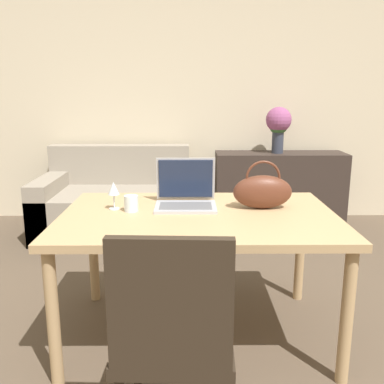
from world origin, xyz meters
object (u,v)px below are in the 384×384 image
(wine_glass, at_px, (114,190))
(handbag, at_px, (263,191))
(couch, at_px, (116,203))
(laptop, at_px, (186,193))
(flower_vase, at_px, (278,124))
(chair, at_px, (174,333))
(drinking_glass, at_px, (131,203))

(wine_glass, bearing_deg, handbag, 0.75)
(couch, height_order, laptop, laptop)
(flower_vase, bearing_deg, wine_glass, -123.18)
(chair, xyz_separation_m, wine_glass, (-0.36, 0.91, 0.33))
(drinking_glass, height_order, handbag, handbag)
(chair, distance_m, wine_glass, 1.03)
(chair, relative_size, laptop, 2.65)
(couch, relative_size, handbag, 4.39)
(couch, relative_size, laptop, 4.20)
(laptop, height_order, handbag, handbag)
(wine_glass, bearing_deg, flower_vase, 56.82)
(handbag, relative_size, flower_vase, 0.71)
(chair, xyz_separation_m, couch, (-0.67, 2.71, -0.22))
(chair, distance_m, laptop, 1.04)
(handbag, bearing_deg, flower_vase, 76.29)
(wine_glass, relative_size, flower_vase, 0.34)
(drinking_glass, distance_m, flower_vase, 2.41)
(chair, xyz_separation_m, flower_vase, (0.96, 2.93, 0.54))
(chair, relative_size, wine_glass, 5.86)
(wine_glass, distance_m, flower_vase, 2.42)
(wine_glass, bearing_deg, drinking_glass, -22.70)
(chair, bearing_deg, laptop, 90.19)
(couch, distance_m, drinking_glass, 1.95)
(laptop, relative_size, wine_glass, 2.21)
(chair, bearing_deg, flower_vase, 74.27)
(laptop, xyz_separation_m, flower_vase, (0.92, 1.93, 0.26))
(laptop, distance_m, handbag, 0.44)
(chair, xyz_separation_m, handbag, (0.47, 0.92, 0.32))
(chair, distance_m, couch, 2.80)
(wine_glass, height_order, flower_vase, flower_vase)
(laptop, height_order, flower_vase, flower_vase)
(couch, height_order, wine_glass, wine_glass)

